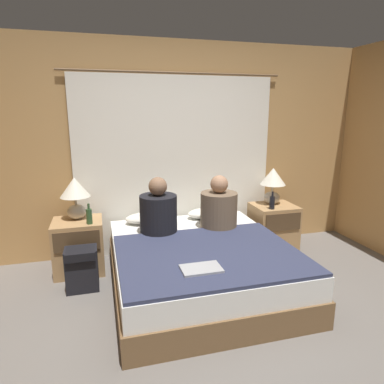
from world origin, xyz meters
TOP-DOWN VIEW (x-y plane):
  - ground_plane at (0.00, 0.00)m, footprint 16.00×16.00m
  - wall_back at (0.00, 1.92)m, footprint 4.84×0.06m
  - curtain_panel at (0.00, 1.86)m, footprint 2.57×0.02m
  - bed at (0.00, 0.85)m, footprint 1.66×1.92m
  - nightstand_left at (-1.16, 1.52)m, footprint 0.51×0.47m
  - nightstand_right at (1.16, 1.52)m, footprint 0.51×0.47m
  - lamp_left at (-1.16, 1.60)m, footprint 0.31×0.31m
  - lamp_right at (1.16, 1.60)m, footprint 0.31×0.31m
  - pillow_left at (-0.36, 1.62)m, footprint 0.57×0.30m
  - pillow_right at (0.36, 1.62)m, footprint 0.57×0.30m
  - blanket_on_bed at (0.00, 0.56)m, footprint 1.60×1.28m
  - person_left_in_bed at (-0.33, 1.24)m, footprint 0.39×0.39m
  - person_right_in_bed at (0.33, 1.24)m, footprint 0.40×0.40m
  - beer_bottle_on_left_stand at (-1.03, 1.39)m, footprint 0.06×0.06m
  - beer_bottle_on_right_stand at (1.05, 1.39)m, footprint 0.06×0.06m
  - laptop_on_bed at (-0.17, 0.25)m, footprint 0.32×0.21m
  - backpack_on_floor at (-1.12, 1.10)m, footprint 0.30×0.25m

SIDE VIEW (x-z plane):
  - ground_plane at x=0.00m, z-range 0.00..0.00m
  - bed at x=0.00m, z-range 0.00..0.45m
  - backpack_on_floor at x=-1.12m, z-range 0.03..0.45m
  - nightstand_left at x=-1.16m, z-range 0.00..0.58m
  - nightstand_right at x=1.16m, z-range 0.00..0.58m
  - blanket_on_bed at x=0.00m, z-range 0.45..0.48m
  - laptop_on_bed at x=-0.17m, z-range 0.48..0.50m
  - pillow_left at x=-0.36m, z-range 0.45..0.57m
  - pillow_right at x=0.36m, z-range 0.45..0.57m
  - beer_bottle_on_right_stand at x=1.05m, z-range 0.55..0.76m
  - beer_bottle_on_left_stand at x=-1.03m, z-range 0.55..0.77m
  - person_right_in_bed at x=0.33m, z-range 0.39..0.97m
  - person_left_in_bed at x=-0.33m, z-range 0.39..0.99m
  - lamp_left at x=-1.16m, z-range 0.63..1.09m
  - lamp_right at x=1.16m, z-range 0.63..1.09m
  - curtain_panel at x=0.00m, z-range 0.00..2.14m
  - wall_back at x=0.00m, z-range 0.00..2.50m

